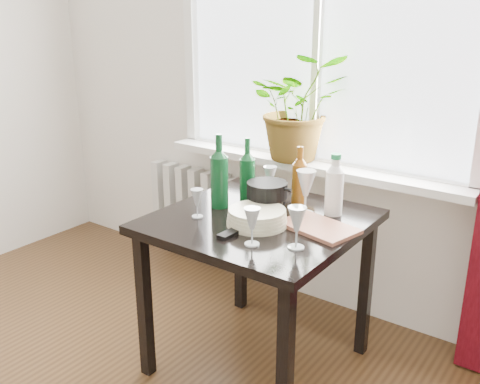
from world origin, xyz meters
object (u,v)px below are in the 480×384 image
Objects in this scene: cleaning_bottle at (335,184)px; wineglass_front_right at (252,226)px; wineglass_far_right at (297,227)px; cutting_board at (319,227)px; wineglass_front_left at (197,203)px; table at (259,237)px; bottle_amber at (299,175)px; wine_bottle_right at (247,170)px; plate_stack at (257,217)px; fondue_pot at (267,197)px; radiator at (203,212)px; potted_plant at (299,107)px; wineglass_back_center at (306,192)px; tv_remote at (233,232)px; wineglass_back_left at (270,181)px; wine_bottle_left at (219,170)px.

wineglass_front_right is at bearing -102.11° from cleaning_bottle.
wineglass_far_right reaches higher than cutting_board.
wineglass_far_right reaches higher than wineglass_front_left.
cleaning_bottle is at bearing 43.05° from table.
wineglass_front_left is (-0.22, -0.16, 0.16)m from table.
bottle_amber reaches higher than table.
wine_bottle_right reaches higher than cutting_board.
plate_stack is 1.24× the size of fondue_pot.
plate_stack reaches higher than radiator.
cleaning_bottle is 1.34× the size of fondue_pot.
table is 0.40m from cleaning_bottle.
cleaning_bottle is 0.23m from cutting_board.
table is 6.50× the size of wineglass_front_left.
potted_plant is 3.27× the size of wineglass_far_right.
wineglass_front_right is 0.41m from wineglass_back_center.
potted_plant reaches higher than table.
fondue_pot is at bearing 172.24° from cutting_board.
tv_remote is at bearing -63.24° from wine_bottle_right.
wineglass_far_right reaches higher than fondue_pot.
wineglass_back_left is at bearing -81.13° from potted_plant.
table is 0.34m from bottle_amber.
wineglass_far_right is at bearing -20.06° from wine_bottle_left.
wineglass_back_center is 0.17m from fondue_pot.
fondue_pot is (-0.25, -0.15, -0.07)m from cleaning_bottle.
radiator is 1.27m from cleaning_bottle.
bottle_amber is (0.06, 0.24, 0.23)m from table.
wineglass_back_left is (-0.11, 0.26, 0.17)m from table.
radiator is 5.20× the size of wineglass_front_right.
bottle_amber is 2.17× the size of wineglass_front_left.
wineglass_far_right is at bearing -84.99° from cutting_board.
cleaning_bottle is 0.60m from wineglass_front_left.
wine_bottle_right reaches higher than fondue_pot.
cleaning_bottle reaches higher than wineglass_far_right.
wineglass_back_center is at bearing 48.98° from table.
wine_bottle_right is at bearing 166.73° from cutting_board.
wineglass_front_right reaches higher than fondue_pot.
potted_plant reaches higher than wineglass_front_left.
fondue_pot reaches higher than table.
wine_bottle_left is at bearing -154.53° from fondue_pot.
wine_bottle_left is at bearing -115.94° from wine_bottle_right.
tv_remote is (-0.04, -0.45, -0.13)m from bottle_amber.
cleaning_bottle reaches higher than wineglass_front_right.
tv_remote is at bearing -76.77° from fondue_pot.
tv_remote is 0.50× the size of cutting_board.
wineglass_back_center is (-0.10, -0.07, -0.04)m from cleaning_bottle.
wineglass_back_center is at bearing 67.56° from plate_stack.
fondue_pot is at bearing 17.15° from wine_bottle_left.
wineglass_back_center is 0.26m from plate_stack.
radiator is 1.47m from wineglass_far_right.
wine_bottle_left is at bearing -113.51° from wineglass_back_left.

